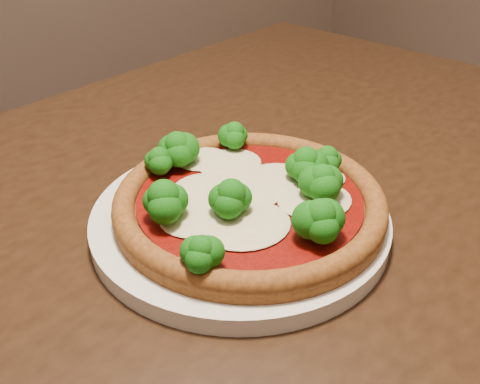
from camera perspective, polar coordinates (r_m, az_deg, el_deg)
name	(u,v)px	position (r m, az deg, el deg)	size (l,w,h in m)	color
dining_table	(217,301)	(0.58, -2.47, -11.57)	(1.54, 1.27, 0.75)	black
plate	(240,218)	(0.53, 0.00, -2.82)	(0.29, 0.29, 0.02)	silver
pizza	(246,195)	(0.52, 0.68, -0.31)	(0.27, 0.27, 0.06)	brown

